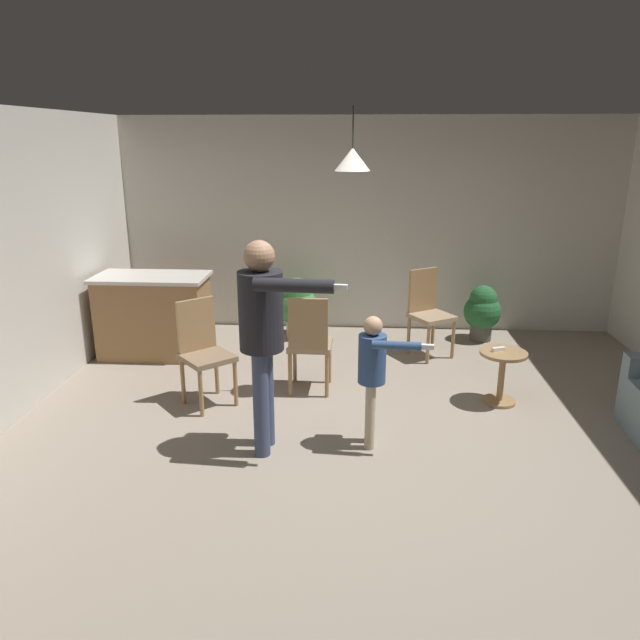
% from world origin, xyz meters
% --- Properties ---
extents(ground, '(7.68, 7.68, 0.00)m').
position_xyz_m(ground, '(0.00, 0.00, 0.00)').
color(ground, gray).
extents(wall_back, '(6.40, 0.10, 2.70)m').
position_xyz_m(wall_back, '(0.00, 3.20, 1.35)').
color(wall_back, beige).
rests_on(wall_back, ground).
extents(kitchen_counter, '(1.26, 0.66, 0.95)m').
position_xyz_m(kitchen_counter, '(-2.45, 1.93, 0.48)').
color(kitchen_counter, olive).
rests_on(kitchen_counter, ground).
extents(side_table_by_couch, '(0.44, 0.44, 0.52)m').
position_xyz_m(side_table_by_couch, '(1.25, 0.86, 0.33)').
color(side_table_by_couch, '#99754C').
rests_on(side_table_by_couch, ground).
extents(person_adult, '(0.83, 0.54, 1.72)m').
position_xyz_m(person_adult, '(-0.84, -0.15, 1.07)').
color(person_adult, '#384260').
rests_on(person_adult, ground).
extents(person_child, '(0.57, 0.35, 1.11)m').
position_xyz_m(person_child, '(0.01, -0.03, 0.69)').
color(person_child, tan).
rests_on(person_child, ground).
extents(dining_chair_by_counter, '(0.59, 0.59, 1.00)m').
position_xyz_m(dining_chair_by_counter, '(-1.56, 0.70, 0.55)').
color(dining_chair_by_counter, '#99754C').
rests_on(dining_chair_by_counter, ground).
extents(dining_chair_near_wall, '(0.43, 0.43, 1.00)m').
position_xyz_m(dining_chair_near_wall, '(-0.58, 0.99, 0.55)').
color(dining_chair_near_wall, '#99754C').
rests_on(dining_chair_near_wall, ground).
extents(dining_chair_centre_back, '(0.58, 0.58, 1.00)m').
position_xyz_m(dining_chair_centre_back, '(0.69, 2.16, 0.55)').
color(dining_chair_centre_back, '#99754C').
rests_on(dining_chair_centre_back, ground).
extents(potted_plant_corner, '(0.45, 0.45, 0.70)m').
position_xyz_m(potted_plant_corner, '(1.43, 2.72, 0.38)').
color(potted_plant_corner, '#4C4742').
rests_on(potted_plant_corner, ground).
extents(potted_plant_by_wall, '(0.50, 0.50, 0.76)m').
position_xyz_m(potted_plant_by_wall, '(-0.88, 2.72, 0.42)').
color(potted_plant_by_wall, '#B7B2AD').
rests_on(potted_plant_by_wall, ground).
extents(spare_remote_on_table, '(0.13, 0.08, 0.04)m').
position_xyz_m(spare_remote_on_table, '(1.21, 0.88, 0.54)').
color(spare_remote_on_table, white).
rests_on(spare_remote_on_table, side_table_by_couch).
extents(ceiling_light_pendant, '(0.32, 0.32, 0.55)m').
position_xyz_m(ceiling_light_pendant, '(-0.19, 1.00, 2.25)').
color(ceiling_light_pendant, silver).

